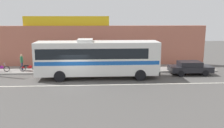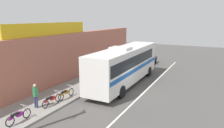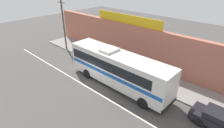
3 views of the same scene
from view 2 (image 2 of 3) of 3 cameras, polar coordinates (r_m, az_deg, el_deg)
The scene contains 11 objects.
ground_plane at distance 18.46m, azimuth 5.52°, elevation -7.83°, with size 70.00×70.00×0.00m, color #4F4C49.
sidewalk_slab at distance 20.77m, azimuth -8.01°, elevation -5.38°, with size 30.00×3.60×0.14m, color gray.
storefront_facade at distance 21.47m, azimuth -12.93°, elevation 1.43°, with size 30.00×0.70×4.80m, color #B26651.
storefront_billboard at distance 20.00m, azimuth -16.10°, elevation 9.01°, with size 9.90×0.12×1.10m, color gold.
road_center_stripe at distance 18.20m, azimuth 7.89°, elevation -8.18°, with size 30.00×0.14×0.01m, color silver.
intercity_bus at distance 20.24m, azimuth 3.52°, elevation 0.11°, with size 11.58×2.62×3.78m.
parked_car at distance 29.57m, azimuth 9.29°, elevation 1.25°, with size 4.27×1.86×1.37m.
motorcycle_green at distance 17.19m, azimuth -12.24°, elevation -7.62°, with size 1.87×0.56×0.94m.
motorcycle_black at distance 16.19m, azimuth -15.87°, elevation -9.09°, with size 1.95×0.56×0.94m.
motorcycle_red at distance 14.35m, azimuth -23.83°, elevation -12.55°, with size 1.84×0.56×0.94m.
pedestrian_by_curb at distance 15.82m, azimuth -19.83°, elevation -7.57°, with size 0.30×0.48×1.74m.
Camera 2 is at (-16.19, -6.19, 6.36)m, focal length 34.13 mm.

